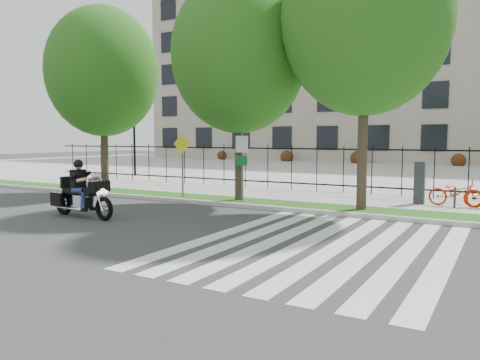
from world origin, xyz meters
The scene contains 15 objects.
ground centered at (0.00, 0.00, 0.00)m, with size 120.00×120.00×0.00m, color #323234.
curb centered at (0.00, 4.10, 0.07)m, with size 60.00×0.20×0.15m, color #B1AFA7.
grass_verge centered at (0.00, 4.95, 0.07)m, with size 60.00×1.50×0.15m, color #1E5014.
sidewalk centered at (0.00, 7.45, 0.07)m, with size 60.00×3.50×0.15m, color #ACAAA1.
plaza centered at (0.00, 25.00, 0.05)m, with size 80.00×34.00×0.10m, color #ACAAA1.
crosswalk_stripes centered at (4.83, 0.00, 0.01)m, with size 5.70×8.00×0.01m, color silver, non-canonical shape.
iron_fence centered at (0.00, 9.20, 1.15)m, with size 30.00×0.06×2.00m, color black, non-canonical shape.
office_building centered at (0.00, 44.92, 9.97)m, with size 60.00×21.90×20.15m.
lamp_post_left centered at (-12.00, 12.00, 3.21)m, with size 1.06×0.70×4.25m.
street_tree_0 centered at (-7.25, 4.95, 5.38)m, with size 4.96×4.96×8.09m.
street_tree_1 centered at (-0.27, 4.95, 5.52)m, with size 5.03×5.03×8.28m.
street_tree_2 centered at (4.36, 4.95, 6.25)m, with size 5.37×5.37×9.19m.
sign_pole_regulatory centered at (0.07, 4.58, 1.74)m, with size 0.50×0.09×2.50m.
sign_pole_warning centered at (-2.65, 4.58, 1.74)m, with size 0.78×0.09×2.49m.
motorcycle_rider centered at (-2.97, -0.13, 0.72)m, with size 2.82×0.92×2.17m.
Camera 1 is at (8.53, -10.17, 2.47)m, focal length 35.00 mm.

